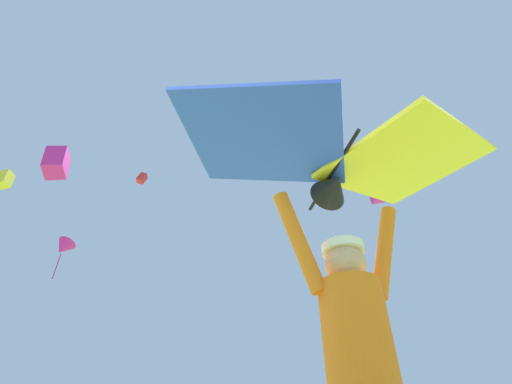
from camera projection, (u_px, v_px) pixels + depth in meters
The scene contains 9 objects.
kite_flyer_person at pixel (362, 374), 1.74m from camera, with size 0.81×0.38×1.92m.
held_stunt_kite at pixel (336, 157), 2.42m from camera, with size 2.22×1.27×0.44m.
distant_kite_magenta_overhead_distant at pixel (63, 248), 26.27m from camera, with size 1.96×1.88×3.06m.
distant_kite_magenta_high_right at pixel (377, 189), 19.56m from camera, with size 1.28×1.15×1.52m.
distant_kite_blue_low_right at pixel (215, 111), 21.63m from camera, with size 1.02×0.88×1.11m.
distant_kite_yellow_mid_right at pixel (5, 179), 28.61m from camera, with size 1.18×1.19×1.37m.
distant_kite_magenta_mid_left at pixel (56, 163), 13.77m from camera, with size 1.00×1.06×1.38m.
distant_kite_purple_high_left at pixel (330, 121), 25.64m from camera, with size 1.76×1.61×2.95m.
distant_kite_red_far_center at pixel (142, 178), 27.64m from camera, with size 0.82×0.61×0.93m.
Camera 1 is at (-0.71, -1.89, 0.58)m, focal length 26.05 mm.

